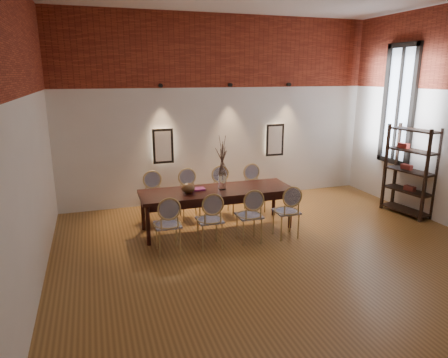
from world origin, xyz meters
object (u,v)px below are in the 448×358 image
object	(u,v)px
chair_near_c	(249,215)
chair_near_d	(286,211)
book	(197,189)
chair_far_a	(154,198)
chair_far_d	(255,189)
shelving_rack	(410,171)
bowl	(188,188)
chair_far_b	(190,195)
chair_far_c	(223,192)
chair_near_b	(210,220)
dining_table	(217,209)
chair_near_a	(168,224)
vase	(222,181)

from	to	relation	value
chair_near_c	chair_near_d	size ratio (longest dim) A/B	1.00
chair_near_c	book	world-z (taller)	chair_near_c
chair_near_c	chair_far_a	size ratio (longest dim) A/B	1.00
chair_near_d	chair_far_a	xyz separation A→B (m)	(-2.06, 1.47, 0.00)
chair_far_d	shelving_rack	xyz separation A→B (m)	(2.87, -1.14, 0.43)
chair_far_a	bowl	xyz separation A→B (m)	(0.48, -0.78, 0.37)
chair_far_b	chair_far_c	world-z (taller)	same
chair_near_b	shelving_rack	bearing A→B (deg)	4.55
chair_far_a	book	world-z (taller)	chair_far_a
chair_far_d	book	world-z (taller)	chair_far_d
chair_far_c	chair_far_d	distance (m)	0.69
dining_table	chair_far_d	bearing A→B (deg)	34.93
chair_far_b	chair_near_b	bearing A→B (deg)	90.00
dining_table	shelving_rack	size ratio (longest dim) A/B	1.54
bowl	shelving_rack	bearing A→B (deg)	-4.90
chair_near_a	chair_near_d	world-z (taller)	same
chair_near_b	chair_near_d	bearing A→B (deg)	-0.00
chair_near_c	chair_near_d	distance (m)	0.69
chair_far_d	vase	distance (m)	1.26
chair_far_d	chair_near_b	bearing A→B (deg)	46.33
chair_far_a	bowl	size ratio (longest dim) A/B	3.92
chair_near_c	shelving_rack	size ratio (longest dim) A/B	0.52
chair_near_a	chair_far_d	xyz separation A→B (m)	(2.09, 1.43, 0.00)
chair_near_d	chair_far_b	distance (m)	2.00
chair_far_c	bowl	world-z (taller)	chair_far_c
chair_far_c	book	xyz separation A→B (m)	(-0.69, -0.62, 0.30)
chair_near_b	book	bearing A→B (deg)	89.64
chair_near_b	book	size ratio (longest dim) A/B	3.62
chair_far_b	shelving_rack	distance (m)	4.43
chair_near_b	vase	size ratio (longest dim) A/B	3.13
chair_near_c	chair_far_c	size ratio (longest dim) A/B	1.00
chair_far_c	chair_far_d	world-z (taller)	same
chair_far_b	chair_far_c	size ratio (longest dim) A/B	1.00
chair_near_d	shelving_rack	xyz separation A→B (m)	(2.89, 0.31, 0.43)
chair_near_a	chair_far_d	bearing A→B (deg)	34.93
chair_near_d	chair_far_b	xyz separation A→B (m)	(-1.37, 1.46, 0.00)
dining_table	chair_far_a	size ratio (longest dim) A/B	2.94
chair_near_d	dining_table	bearing A→B (deg)	145.07
chair_near_a	chair_near_d	distance (m)	2.08
chair_near_c	chair_far_b	bearing A→B (deg)	115.52
chair_near_c	chair_near_d	bearing A→B (deg)	-0.00
chair_far_c	shelving_rack	world-z (taller)	shelving_rack
chair_near_c	chair_far_b	size ratio (longest dim) A/B	1.00
chair_far_a	vase	xyz separation A→B (m)	(1.13, -0.74, 0.43)
chair_near_c	chair_far_c	bearing A→B (deg)	90.00
chair_far_a	shelving_rack	size ratio (longest dim) A/B	0.52
chair_near_b	chair_near_d	xyz separation A→B (m)	(1.38, -0.01, 0.00)
bowl	dining_table	bearing A→B (deg)	4.64
book	shelving_rack	distance (m)	4.29
chair_near_d	book	bearing A→B (deg)	149.31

